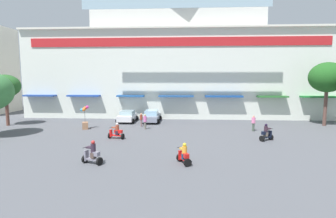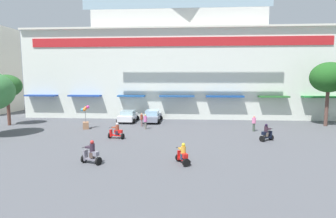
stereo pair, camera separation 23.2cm
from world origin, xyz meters
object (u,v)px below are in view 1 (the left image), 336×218
pedestrian_1 (253,122)px  pedestrian_0 (145,121)px  plaza_tree_0 (5,86)px  parked_car_0 (127,116)px  scooter_rider_4 (92,154)px  scooter_rider_0 (266,134)px  scooter_rider_3 (116,132)px  scooter_rider_1 (184,155)px  pedestrian_2 (141,119)px  parked_car_1 (152,116)px  plaza_tree_3 (327,78)px  balloon_vendor_cart (85,120)px

pedestrian_1 → pedestrian_0: bearing=178.4°
plaza_tree_0 → parked_car_0: plaza_tree_0 is taller
parked_car_0 → scooter_rider_4: bearing=-85.7°
parked_car_0 → scooter_rider_0: size_ratio=2.59×
parked_car_0 → scooter_rider_3: 9.28m
pedestrian_1 → scooter_rider_1: bearing=-123.1°
scooter_rider_1 → scooter_rider_3: scooter_rider_3 is taller
scooter_rider_0 → scooter_rider_3: size_ratio=1.01×
plaza_tree_0 → pedestrian_2: size_ratio=3.80×
pedestrian_1 → scooter_rider_3: bearing=-162.1°
parked_car_1 → parked_car_0: bearing=-176.7°
scooter_rider_0 → scooter_rider_4: scooter_rider_4 is taller
scooter_rider_4 → scooter_rider_1: bearing=3.7°
parked_car_1 → scooter_rider_3: scooter_rider_3 is taller
plaza_tree_0 → scooter_rider_3: size_ratio=3.85×
plaza_tree_3 → pedestrian_2: (-21.14, -1.88, -4.66)m
plaza_tree_0 → pedestrian_0: 16.75m
pedestrian_2 → plaza_tree_3: bearing=5.1°
pedestrian_1 → scooter_rider_4: bearing=-139.0°
scooter_rider_3 → scooter_rider_1: bearing=-47.4°
balloon_vendor_cart → pedestrian_1: bearing=-0.2°
pedestrian_1 → pedestrian_2: size_ratio=1.05×
scooter_rider_4 → pedestrian_0: 11.85m
parked_car_0 → scooter_rider_4: scooter_rider_4 is taller
scooter_rider_1 → balloon_vendor_cart: (-10.75, 11.10, 0.36)m
parked_car_1 → scooter_rider_3: 9.63m
scooter_rider_1 → pedestrian_1: (7.20, 11.03, 0.34)m
scooter_rider_4 → balloon_vendor_cart: bearing=112.8°
plaza_tree_0 → scooter_rider_1: bearing=-31.5°
scooter_rider_3 → pedestrian_0: pedestrian_0 is taller
scooter_rider_0 → scooter_rider_4: bearing=-151.4°
scooter_rider_4 → pedestrian_2: scooter_rider_4 is taller
pedestrian_2 → balloon_vendor_cart: 6.12m
scooter_rider_3 → plaza_tree_0: bearing=157.8°
pedestrian_1 → pedestrian_2: (-12.10, 1.84, -0.02)m
plaza_tree_3 → parked_car_0: bearing=177.1°
pedestrian_0 → pedestrian_2: size_ratio=1.05×
plaza_tree_0 → pedestrian_2: (15.63, 0.30, -3.67)m
scooter_rider_4 → pedestrian_2: 13.29m
plaza_tree_3 → pedestrian_2: 21.73m
plaza_tree_0 → pedestrian_0: bearing=-4.3°
scooter_rider_3 → scooter_rider_4: size_ratio=0.97×
scooter_rider_4 → parked_car_1: bearing=83.7°
parked_car_1 → pedestrian_1: 12.40m
plaza_tree_0 → scooter_rider_1: 24.39m
parked_car_0 → plaza_tree_3: bearing=-2.9°
parked_car_0 → balloon_vendor_cart: bearing=-126.6°
scooter_rider_1 → pedestrian_2: pedestrian_2 is taller
parked_car_0 → scooter_rider_0: bearing=-32.3°
scooter_rider_3 → scooter_rider_4: (0.26, -7.10, 0.03)m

